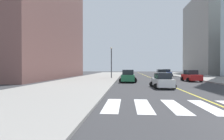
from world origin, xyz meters
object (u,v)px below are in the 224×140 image
object	(u,v)px
car_green_second	(128,76)
car_black_fifth	(161,74)
car_blue_sixth	(167,73)
car_yellow_fourth	(128,74)
car_white_nearest	(162,81)
street_lamp	(111,59)
car_red_third	(191,76)

from	to	relation	value
car_green_second	car_black_fifth	size ratio (longest dim) A/B	1.01
car_blue_sixth	car_black_fifth	bearing A→B (deg)	71.47
car_yellow_fourth	car_black_fifth	distance (m)	8.15
car_yellow_fourth	car_white_nearest	bearing A→B (deg)	-79.05
car_white_nearest	street_lamp	world-z (taller)	street_lamp
car_green_second	car_red_third	world-z (taller)	car_green_second
car_white_nearest	car_yellow_fourth	world-z (taller)	car_yellow_fourth
car_red_third	car_blue_sixth	bearing A→B (deg)	-92.63
car_blue_sixth	street_lamp	size ratio (longest dim) A/B	0.66
car_blue_sixth	street_lamp	bearing A→B (deg)	40.63
car_white_nearest	car_red_third	world-z (taller)	car_red_third
car_white_nearest	car_green_second	distance (m)	8.42
car_red_third	car_yellow_fourth	size ratio (longest dim) A/B	1.10
car_black_fifth	car_blue_sixth	bearing A→B (deg)	-107.13
car_green_second	car_blue_sixth	distance (m)	23.14
car_white_nearest	car_blue_sixth	world-z (taller)	car_blue_sixth
car_green_second	street_lamp	size ratio (longest dim) A/B	0.68
car_green_second	street_lamp	xyz separation A→B (m)	(-3.42, 8.90, 3.12)
car_yellow_fourth	car_black_fifth	bearing A→B (deg)	-26.80
car_white_nearest	car_yellow_fourth	size ratio (longest dim) A/B	1.00
car_green_second	car_blue_sixth	size ratio (longest dim) A/B	1.03
car_white_nearest	car_yellow_fourth	bearing A→B (deg)	96.21
car_red_third	car_blue_sixth	size ratio (longest dim) A/B	1.00
car_black_fifth	street_lamp	xyz separation A→B (m)	(-10.66, -2.31, 3.12)
car_blue_sixth	street_lamp	distance (m)	18.45
car_white_nearest	car_yellow_fourth	distance (m)	22.99
car_black_fifth	street_lamp	bearing A→B (deg)	14.11
car_green_second	car_red_third	bearing A→B (deg)	16.50
car_red_third	street_lamp	bearing A→B (deg)	-26.57
car_blue_sixth	car_white_nearest	bearing A→B (deg)	76.93
car_black_fifth	car_blue_sixth	xyz separation A→B (m)	(3.25, 9.42, -0.01)
car_green_second	street_lamp	world-z (taller)	street_lamp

